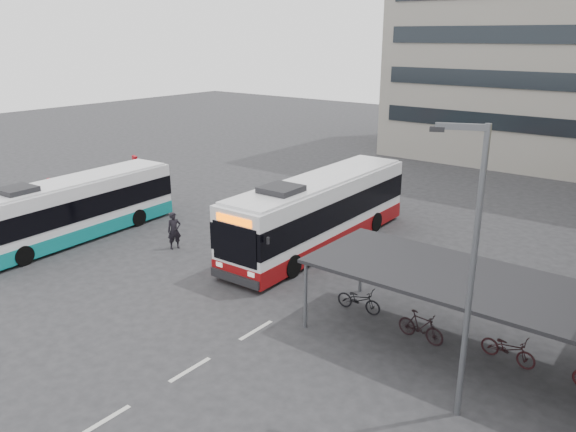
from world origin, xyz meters
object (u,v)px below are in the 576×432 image
Objects in this scene: bus_teal at (73,209)px; lamp_post at (469,260)px; pedestrian at (174,231)px; bus_main at (319,212)px.

lamp_post is at bearing -8.06° from bus_teal.
pedestrian is 0.23× the size of lamp_post.
lamp_post is at bearing -76.94° from pedestrian.
bus_teal is (-9.98, -6.62, -0.16)m from bus_main.
bus_main is 1.56× the size of lamp_post.
bus_main is at bearing -21.81° from pedestrian.
bus_teal is at bearing 138.98° from pedestrian.
bus_teal reaches higher than pedestrian.
bus_main is 1.10× the size of bus_teal.
bus_teal is at bearing 152.76° from lamp_post.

